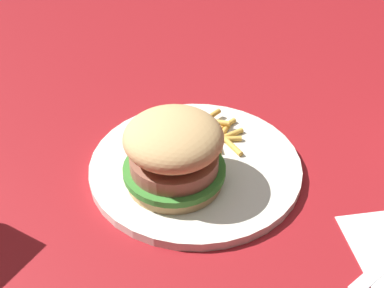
% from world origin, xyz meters
% --- Properties ---
extents(ground_plane, '(1.60, 1.60, 0.00)m').
position_xyz_m(ground_plane, '(0.00, 0.00, 0.00)').
color(ground_plane, maroon).
extents(plate, '(0.26, 0.26, 0.01)m').
position_xyz_m(plate, '(0.03, -0.01, 0.01)').
color(plate, silver).
rests_on(plate, ground_plane).
extents(sandwich, '(0.12, 0.12, 0.09)m').
position_xyz_m(sandwich, '(-0.00, -0.04, 0.06)').
color(sandwich, tan).
rests_on(sandwich, plate).
extents(fries_pile, '(0.08, 0.09, 0.01)m').
position_xyz_m(fries_pile, '(0.05, 0.05, 0.02)').
color(fries_pile, gold).
rests_on(fries_pile, plate).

